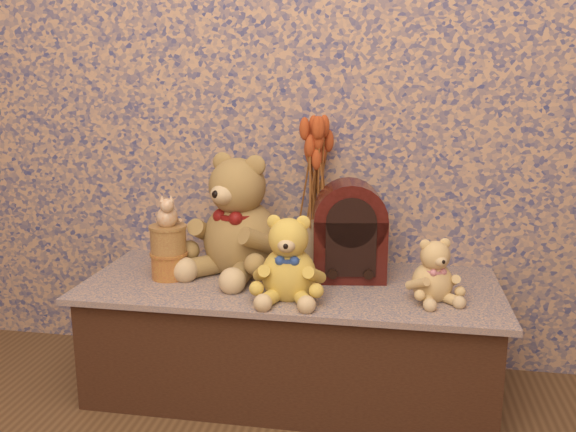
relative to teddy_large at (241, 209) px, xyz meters
name	(u,v)px	position (x,y,z in m)	size (l,w,h in m)	color
display_shelf	(291,336)	(0.19, -0.08, -0.42)	(1.38, 0.58, 0.39)	navy
teddy_large	(241,209)	(0.00, 0.00, 0.00)	(0.36, 0.43, 0.45)	olive
teddy_medium	(289,254)	(0.21, -0.23, -0.08)	(0.23, 0.27, 0.29)	gold
teddy_small	(433,267)	(0.65, -0.17, -0.12)	(0.17, 0.20, 0.21)	tan
cathedral_radio	(349,230)	(0.38, 0.00, -0.06)	(0.24, 0.18, 0.34)	#3A0F0A
ceramic_vase	(312,244)	(0.24, 0.08, -0.14)	(0.11, 0.11, 0.18)	tan
dried_stalks	(313,158)	(0.24, 0.08, 0.17)	(0.23, 0.23, 0.44)	#B6441D
biscuit_tin_lower	(169,265)	(-0.23, -0.11, -0.18)	(0.12, 0.12, 0.09)	gold
biscuit_tin_upper	(168,240)	(-0.23, -0.11, -0.09)	(0.12, 0.12, 0.09)	tan
cat_figurine	(167,210)	(-0.23, -0.11, 0.01)	(0.08, 0.09, 0.11)	silver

